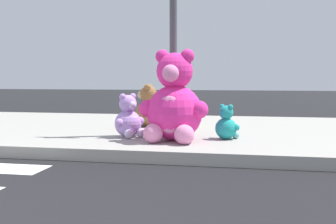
{
  "coord_description": "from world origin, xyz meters",
  "views": [
    {
      "loc": [
        2.01,
        -1.36,
        0.99
      ],
      "look_at": [
        1.07,
        3.6,
        0.55
      ],
      "focal_mm": 42.59,
      "sensor_mm": 36.0,
      "label": 1
    }
  ],
  "objects_px": {
    "plush_lavender": "(129,120)",
    "sign_pole": "(173,18)",
    "plush_brown": "(147,109)",
    "plush_pink_large": "(174,104)",
    "plush_teal": "(227,125)",
    "plush_yellow": "(181,114)"
  },
  "relations": [
    {
      "from": "plush_lavender",
      "to": "plush_teal",
      "type": "distance_m",
      "value": 1.37
    },
    {
      "from": "plush_lavender",
      "to": "plush_brown",
      "type": "relative_size",
      "value": 0.84
    },
    {
      "from": "plush_yellow",
      "to": "plush_brown",
      "type": "height_order",
      "value": "plush_brown"
    },
    {
      "from": "plush_pink_large",
      "to": "plush_teal",
      "type": "xyz_separation_m",
      "value": [
        0.68,
        0.27,
        -0.29
      ]
    },
    {
      "from": "sign_pole",
      "to": "plush_teal",
      "type": "xyz_separation_m",
      "value": [
        0.79,
        -0.32,
        -1.51
      ]
    },
    {
      "from": "sign_pole",
      "to": "plush_teal",
      "type": "height_order",
      "value": "sign_pole"
    },
    {
      "from": "plush_lavender",
      "to": "plush_yellow",
      "type": "bearing_deg",
      "value": 70.6
    },
    {
      "from": "plush_brown",
      "to": "plush_lavender",
      "type": "bearing_deg",
      "value": -88.2
    },
    {
      "from": "plush_yellow",
      "to": "plush_lavender",
      "type": "bearing_deg",
      "value": -109.4
    },
    {
      "from": "plush_brown",
      "to": "sign_pole",
      "type": "bearing_deg",
      "value": -55.16
    },
    {
      "from": "plush_teal",
      "to": "plush_pink_large",
      "type": "bearing_deg",
      "value": -158.4
    },
    {
      "from": "plush_lavender",
      "to": "sign_pole",
      "type": "bearing_deg",
      "value": 33.74
    },
    {
      "from": "plush_pink_large",
      "to": "plush_teal",
      "type": "bearing_deg",
      "value": 21.6
    },
    {
      "from": "plush_pink_large",
      "to": "plush_lavender",
      "type": "height_order",
      "value": "plush_pink_large"
    },
    {
      "from": "sign_pole",
      "to": "plush_lavender",
      "type": "height_order",
      "value": "sign_pole"
    },
    {
      "from": "plush_yellow",
      "to": "plush_lavender",
      "type": "height_order",
      "value": "plush_lavender"
    },
    {
      "from": "plush_lavender",
      "to": "plush_pink_large",
      "type": "bearing_deg",
      "value": -16.78
    },
    {
      "from": "plush_pink_large",
      "to": "plush_teal",
      "type": "height_order",
      "value": "plush_pink_large"
    },
    {
      "from": "plush_brown",
      "to": "plush_teal",
      "type": "distance_m",
      "value": 1.84
    },
    {
      "from": "plush_pink_large",
      "to": "plush_yellow",
      "type": "relative_size",
      "value": 2.37
    },
    {
      "from": "sign_pole",
      "to": "plush_lavender",
      "type": "xyz_separation_m",
      "value": [
        -0.57,
        -0.38,
        -1.45
      ]
    },
    {
      "from": "sign_pole",
      "to": "plush_brown",
      "type": "bearing_deg",
      "value": 124.84
    }
  ]
}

